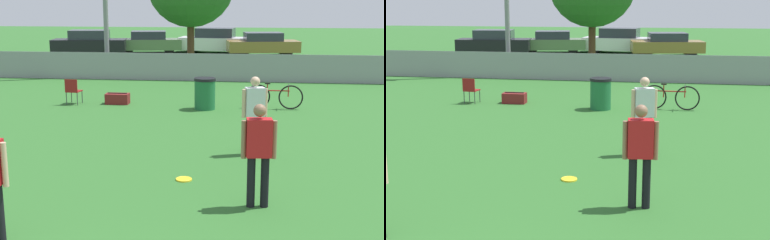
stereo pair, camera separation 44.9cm
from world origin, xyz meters
The scene contains 12 objects.
fence_backline centered at (0.00, 18.00, 0.55)m, with size 26.99×0.07×1.21m.
player_receiver_white centered at (1.69, 7.81, 0.95)m, with size 0.53×0.32×1.65m.
player_defender_red centered at (1.76, 4.86, 0.95)m, with size 0.55×0.26×1.65m.
frisbee_disc centered at (0.44, 5.99, 0.01)m, with size 0.30×0.30×0.03m.
folding_chair_sideline centered at (-3.91, 12.70, 0.46)m, with size 0.45×0.45×0.80m.
bicycle_sideline centered at (2.28, 12.70, 0.38)m, with size 1.69×0.44×0.78m.
trash_bin centered at (0.23, 12.42, 0.47)m, with size 0.64×0.64×0.93m.
gear_bag_sideline centered at (-2.57, 12.93, 0.16)m, with size 0.72×0.40×0.35m.
parked_car_dark centered at (-8.07, 27.87, 0.68)m, with size 4.50×2.22×1.43m.
parked_car_olive centered at (-4.75, 29.15, 0.65)m, with size 4.18×2.30×1.32m.
parked_car_white centered at (-0.73, 29.74, 0.71)m, with size 4.53×2.18×1.50m.
parked_car_tan centered at (2.14, 28.37, 0.66)m, with size 4.33×2.42×1.33m.
Camera 2 is at (2.09, -3.08, 3.20)m, focal length 50.00 mm.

